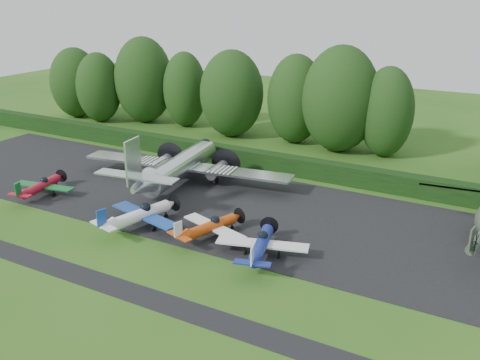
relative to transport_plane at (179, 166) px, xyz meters
The scene contains 17 objects.
ground 13.46m from the transport_plane, 67.87° to the right, with size 160.00×160.00×0.00m, color #295718.
apron 5.89m from the transport_plane, 24.88° to the right, with size 70.00×18.00×0.01m, color black.
taxiway_verge 19.11m from the transport_plane, 74.70° to the right, with size 70.00×2.00×0.00m, color black.
hedgerow 10.23m from the transport_plane, 59.98° to the left, with size 90.00×1.60×2.00m, color black.
transport_plane is the anchor object (origin of this frame).
light_plane_red 13.41m from the transport_plane, 138.61° to the right, with size 6.32×6.65×2.43m.
light_plane_white 10.49m from the transport_plane, 73.17° to the right, with size 7.48×7.86×2.87m.
light_plane_orange 12.84m from the transport_plane, 43.88° to the right, with size 6.47×6.80×2.49m.
light_plane_blue 17.41m from the transport_plane, 34.50° to the right, with size 6.99×7.35×2.69m.
tree_0 28.67m from the transport_plane, 135.01° to the left, with size 8.55×8.55×12.49m.
tree_1 25.64m from the transport_plane, 52.01° to the left, with size 6.25×6.25×10.71m.
tree_2 21.13m from the transport_plane, 79.16° to the left, with size 7.23×7.23×11.38m.
tree_3 24.77m from the transport_plane, 122.65° to the left, with size 6.18×6.18×10.68m.
tree_4 22.46m from the transport_plane, 62.80° to the left, with size 9.25×9.25×12.86m.
tree_6 31.29m from the transport_plane, 146.90° to the left, with size 6.58×6.58×10.23m.
tree_7 20.26m from the transport_plane, 103.97° to the left, with size 8.46×8.46×11.54m.
tree_8 36.08m from the transport_plane, 150.65° to the left, with size 7.62×7.62×10.60m.
Camera 1 is at (25.14, -29.58, 19.27)m, focal length 40.00 mm.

